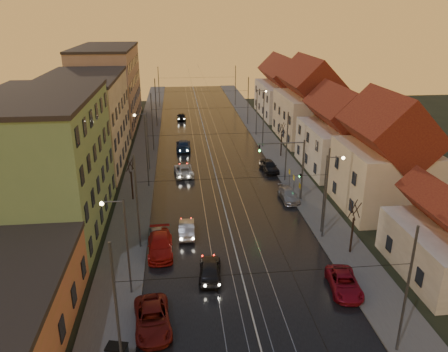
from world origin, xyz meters
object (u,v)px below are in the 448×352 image
object	(u,v)px
street_lamp_3	(258,108)
parked_right_1	(289,195)
driving_car_4	(181,116)
traffic_light_mast	(294,163)
driving_car_0	(210,269)
driving_car_3	(183,145)
street_lamp_0	(122,238)
street_lamp_2	(145,136)
parked_right_0	(344,283)
street_lamp_1	(328,187)
parked_left_2	(160,245)
parked_left_3	(157,236)
driving_car_2	(184,170)
parked_right_2	(269,166)
driving_car_1	(187,228)
parked_left_1	(153,319)

from	to	relation	value
street_lamp_3	parked_right_1	size ratio (longest dim) A/B	1.80
street_lamp_3	driving_car_4	size ratio (longest dim) A/B	1.91
traffic_light_mast	street_lamp_3	bearing A→B (deg)	87.73
driving_car_0	driving_car_3	world-z (taller)	driving_car_3
street_lamp_0	traffic_light_mast	distance (m)	23.42
street_lamp_2	traffic_light_mast	bearing A→B (deg)	-35.07
driving_car_0	parked_right_0	distance (m)	10.62
street_lamp_0	street_lamp_3	distance (m)	47.62
street_lamp_1	parked_left_2	bearing A→B (deg)	-172.54
driving_car_0	parked_left_3	world-z (taller)	driving_car_0
driving_car_2	parked_right_2	bearing A→B (deg)	175.95
street_lamp_0	driving_car_1	size ratio (longest dim) A/B	1.89
parked_left_3	parked_left_2	bearing A→B (deg)	-84.69
street_lamp_2	parked_right_1	distance (m)	20.91
street_lamp_2	street_lamp_3	bearing A→B (deg)	41.31
parked_right_1	parked_right_0	bearing A→B (deg)	-91.08
driving_car_2	parked_left_3	distance (m)	18.04
street_lamp_0	street_lamp_3	world-z (taller)	same
street_lamp_1	driving_car_1	size ratio (longest dim) A/B	1.89
street_lamp_1	driving_car_3	distance (m)	32.08
street_lamp_2	parked_right_0	size ratio (longest dim) A/B	1.68
street_lamp_1	parked_left_3	world-z (taller)	street_lamp_1
driving_car_2	parked_right_2	world-z (taller)	parked_right_2
driving_car_0	parked_left_3	bearing A→B (deg)	-48.68
street_lamp_3	parked_left_1	bearing A→B (deg)	-108.52
street_lamp_3	parked_left_3	size ratio (longest dim) A/B	2.07
parked_left_3	parked_right_1	xyz separation A→B (m)	(14.70, 8.33, -0.01)
parked_right_0	parked_right_1	distance (m)	17.49
driving_car_0	parked_right_1	distance (m)	17.78
driving_car_4	parked_right_2	distance (m)	33.27
driving_car_1	driving_car_2	world-z (taller)	driving_car_2
driving_car_4	parked_right_2	world-z (taller)	parked_right_2
parked_left_2	parked_right_1	world-z (taller)	parked_left_2
driving_car_3	parked_right_1	bearing A→B (deg)	119.74
driving_car_1	parked_left_3	xyz separation A→B (m)	(-2.82, -1.19, -0.04)
street_lamp_1	street_lamp_3	bearing A→B (deg)	90.00
street_lamp_3	parked_right_0	distance (m)	45.56
parked_right_1	driving_car_1	bearing A→B (deg)	-150.12
parked_left_3	parked_right_0	world-z (taller)	parked_right_0
driving_car_0	parked_right_1	bearing A→B (deg)	-119.54
traffic_light_mast	parked_right_1	xyz separation A→B (m)	(-0.39, 0.16, -3.95)
street_lamp_2	street_lamp_0	bearing A→B (deg)	-90.00
street_lamp_0	street_lamp_2	world-z (taller)	same
street_lamp_1	driving_car_0	xyz separation A→B (m)	(-11.71, -6.40, -4.14)
driving_car_0	driving_car_2	distance (m)	24.09
driving_car_4	parked_left_3	size ratio (longest dim) A/B	1.09
driving_car_1	parked_right_0	size ratio (longest dim) A/B	0.89
street_lamp_2	driving_car_4	bearing A→B (deg)	80.05
street_lamp_0	street_lamp_2	bearing A→B (deg)	90.00
driving_car_2	street_lamp_3	bearing A→B (deg)	-131.06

